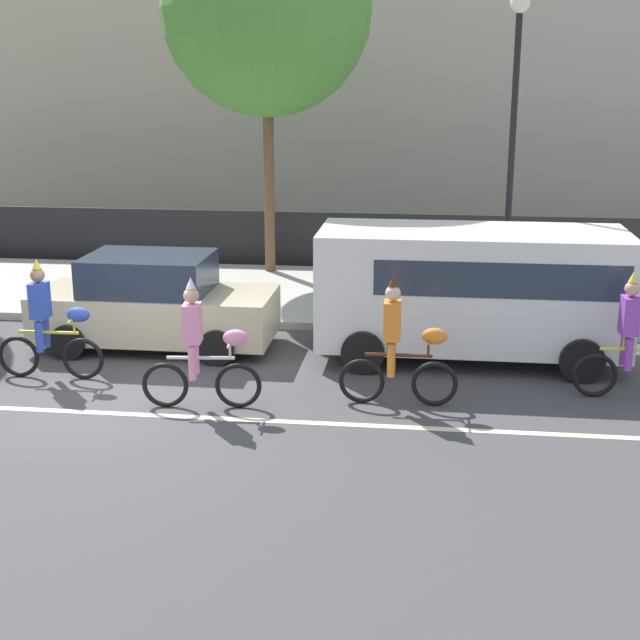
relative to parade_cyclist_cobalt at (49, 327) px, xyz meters
name	(u,v)px	position (x,y,z in m)	size (l,w,h in m)	color
ground_plane	(111,400)	(1.25, -0.86, -0.84)	(80.00, 80.00, 0.00)	#424244
road_centre_line	(98,413)	(1.25, -1.36, -0.84)	(36.00, 0.14, 0.01)	beige
sidewalk_curb	(215,291)	(1.25, 5.64, -0.77)	(60.00, 5.00, 0.15)	#ADAAA3
fence_line	(242,239)	(1.25, 8.54, -0.14)	(40.00, 0.08, 1.40)	black
building_backdrop	(405,113)	(4.90, 17.14, 2.53)	(28.00, 8.00, 6.74)	#B2A899
parade_cyclist_cobalt	(49,327)	(0.00, 0.00, 0.00)	(1.72, 0.50, 1.92)	black
parade_cyclist_pink	(201,352)	(2.68, -0.96, 0.00)	(1.72, 0.50, 1.92)	black
parade_cyclist_orange	(400,349)	(5.46, -0.49, 0.00)	(1.72, 0.50, 1.92)	black
parade_cyclist_purple	(635,343)	(8.87, 0.22, 0.00)	(1.72, 0.50, 1.92)	black
parked_van_white	(476,284)	(6.61, 1.84, 0.44)	(5.00, 2.22, 2.18)	white
parked_car_beige	(154,304)	(1.12, 1.82, -0.06)	(4.10, 1.92, 1.64)	beige
street_lamp_post	(514,111)	(7.27, 4.16, 3.15)	(0.36, 0.36, 5.86)	black
street_tree_far_corner	(267,9)	(2.13, 7.54, 5.14)	(4.64, 4.64, 8.15)	brown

